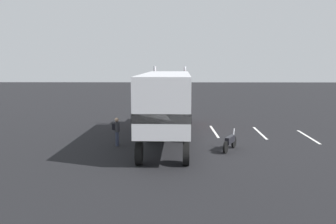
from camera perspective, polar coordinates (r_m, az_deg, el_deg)
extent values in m
plane|color=black|center=(29.17, -0.44, -1.63)|extent=(120.00, 120.00, 0.00)
cube|color=silver|center=(25.54, 7.26, -3.03)|extent=(4.40, 0.24, 0.01)
cube|color=silver|center=(25.60, 14.21, -3.19)|extent=(4.40, 0.28, 0.01)
cube|color=silver|center=(25.23, 21.13, -3.63)|extent=(4.40, 0.33, 0.01)
cube|color=#B21919|center=(28.89, 0.43, 1.68)|extent=(1.86, 2.54, 1.20)
cube|color=#B21919|center=(27.24, 0.32, 2.37)|extent=(1.46, 2.53, 2.20)
cube|color=silver|center=(29.82, 0.48, 1.87)|extent=(0.13, 2.10, 1.08)
cube|color=black|center=(28.88, 0.43, 1.79)|extent=(1.86, 2.58, 0.36)
cylinder|color=silver|center=(26.71, -2.08, 3.54)|extent=(0.18, 0.18, 3.40)
cylinder|color=silver|center=(26.63, 2.65, 3.53)|extent=(0.18, 0.18, 3.40)
cube|color=silver|center=(20.88, -0.26, 2.23)|extent=(10.56, 2.86, 2.80)
cube|color=black|center=(20.92, -0.26, 1.09)|extent=(10.56, 2.90, 0.44)
cylinder|color=silver|center=(27.88, -2.32, -0.10)|extent=(1.32, 0.67, 0.64)
cylinder|color=black|center=(29.38, -1.70, -0.48)|extent=(1.11, 0.33, 1.10)
cylinder|color=black|center=(29.31, 2.59, -0.51)|extent=(1.11, 0.33, 1.10)
cylinder|color=black|center=(27.11, -2.03, -1.18)|extent=(1.11, 0.33, 1.10)
cylinder|color=black|center=(27.04, 2.62, -1.21)|extent=(1.11, 0.33, 1.10)
cylinder|color=black|center=(22.25, -2.98, -3.16)|extent=(1.11, 0.33, 1.10)
cylinder|color=black|center=(22.16, 2.70, -3.20)|extent=(1.11, 0.33, 1.10)
cylinder|color=black|center=(17.15, -4.57, -6.47)|extent=(1.11, 0.33, 1.10)
cylinder|color=black|center=(17.04, 2.84, -6.56)|extent=(1.11, 0.33, 1.10)
cylinder|color=#2D3347|center=(21.24, -8.02, -4.14)|extent=(0.18, 0.18, 0.82)
cylinder|color=#2D3347|center=(21.09, -7.98, -4.22)|extent=(0.18, 0.18, 0.82)
cylinder|color=#333338|center=(21.03, -8.03, -2.31)|extent=(0.34, 0.34, 0.58)
sphere|color=tan|center=(20.97, -8.06, -1.22)|extent=(0.23, 0.23, 0.23)
cube|color=black|center=(21.01, -8.58, -2.26)|extent=(0.29, 0.22, 0.36)
cylinder|color=black|center=(20.81, 10.30, -4.66)|extent=(0.64, 0.38, 0.66)
cylinder|color=black|center=(19.46, 9.04, -5.50)|extent=(0.64, 0.38, 0.66)
cube|color=black|center=(20.07, 9.71, -4.29)|extent=(1.09, 0.71, 0.36)
cylinder|color=silver|center=(20.62, 10.25, -3.50)|extent=(0.28, 0.19, 0.69)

